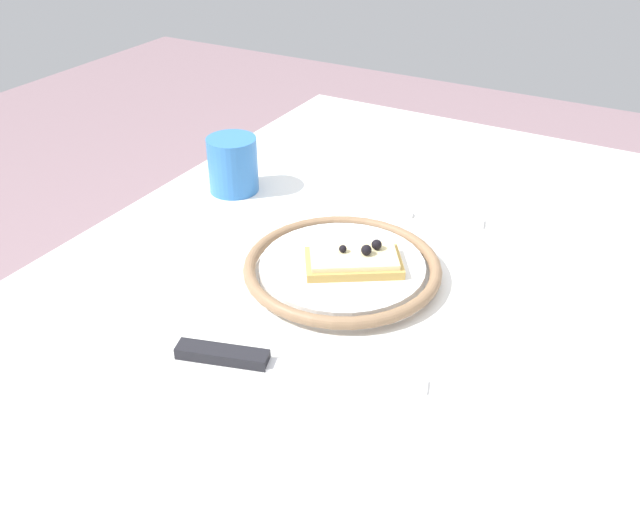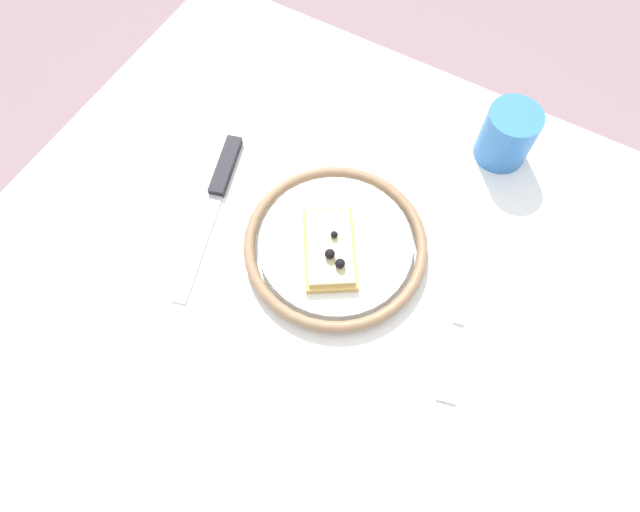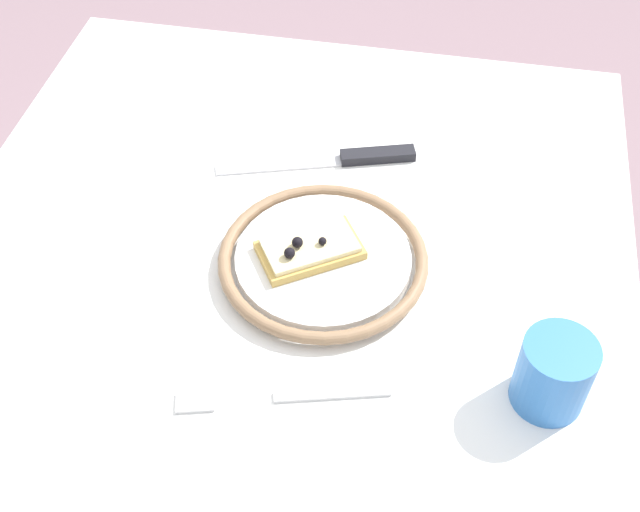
{
  "view_description": "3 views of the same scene",
  "coord_description": "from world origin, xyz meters",
  "views": [
    {
      "loc": [
        0.64,
        0.25,
        1.2
      ],
      "look_at": [
        0.07,
        -0.07,
        0.79
      ],
      "focal_mm": 38.76,
      "sensor_mm": 36.0,
      "label": 1
    },
    {
      "loc": [
        -0.07,
        0.22,
        1.37
      ],
      "look_at": [
        0.07,
        -0.02,
        0.79
      ],
      "focal_mm": 30.41,
      "sensor_mm": 36.0,
      "label": 2
    },
    {
      "loc": [
        -0.51,
        -0.15,
        1.43
      ],
      "look_at": [
        0.06,
        -0.04,
        0.78
      ],
      "focal_mm": 46.43,
      "sensor_mm": 36.0,
      "label": 3
    }
  ],
  "objects": [
    {
      "name": "fork",
      "position": [
        -0.11,
        -0.04,
        0.77
      ],
      "size": [
        0.07,
        0.2,
        0.0
      ],
      "color": "silver",
      "rests_on": "dining_table"
    },
    {
      "name": "cup",
      "position": [
        -0.06,
        -0.28,
        0.81
      ],
      "size": [
        0.07,
        0.07,
        0.08
      ],
      "primitive_type": "cylinder",
      "color": "#3372BF",
      "rests_on": "dining_table"
    },
    {
      "name": "plate",
      "position": [
        0.06,
        -0.05,
        0.78
      ],
      "size": [
        0.22,
        0.22,
        0.02
      ],
      "color": "white",
      "rests_on": "dining_table"
    },
    {
      "name": "ground_plane",
      "position": [
        0.0,
        0.0,
        0.0
      ],
      "size": [
        6.0,
        6.0,
        0.0
      ],
      "primitive_type": "plane",
      "color": "gray"
    },
    {
      "name": "pizza_slice_near",
      "position": [
        0.06,
        -0.03,
        0.8
      ],
      "size": [
        0.11,
        0.12,
        0.03
      ],
      "color": "tan",
      "rests_on": "plate"
    },
    {
      "name": "dining_table",
      "position": [
        0.0,
        0.0,
        0.66
      ],
      "size": [
        0.95,
        0.75,
        0.77
      ],
      "color": "white",
      "rests_on": "ground_plane"
    },
    {
      "name": "knife",
      "position": [
        0.23,
        -0.05,
        0.78
      ],
      "size": [
        0.09,
        0.23,
        0.01
      ],
      "color": "silver",
      "rests_on": "dining_table"
    }
  ]
}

